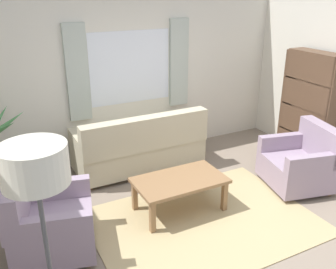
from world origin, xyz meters
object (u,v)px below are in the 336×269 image
coffee_table (180,183)px  standing_lamp (37,184)px  couch (140,147)px  bookshelf (308,114)px  armchair_right (301,163)px  armchair_left (47,222)px

coffee_table → standing_lamp: standing_lamp is taller
couch → coffee_table: (-0.02, -1.25, 0.01)m
bookshelf → standing_lamp: 4.68m
bookshelf → armchair_right: bearing=131.1°
couch → coffee_table: size_ratio=1.73×
coffee_table → bookshelf: bearing=8.7°
couch → bookshelf: size_ratio=1.10×
couch → armchair_left: size_ratio=1.88×
armchair_right → bookshelf: size_ratio=0.58×
armchair_right → bookshelf: bookshelf is taller
armchair_right → standing_lamp: bearing=-58.0°
armchair_right → coffee_table: 1.80m
couch → standing_lamp: (-1.77, -2.68, 1.18)m
armchair_right → coffee_table: size_ratio=0.91×
armchair_right → coffee_table: bearing=-84.1°
couch → standing_lamp: standing_lamp is taller
coffee_table → bookshelf: size_ratio=0.64×
coffee_table → couch: bearing=89.2°
coffee_table → armchair_right: bearing=-7.4°
armchair_left → standing_lamp: size_ratio=0.57×
couch → bookshelf: (2.47, -0.87, 0.41)m
armchair_left → bookshelf: 4.11m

